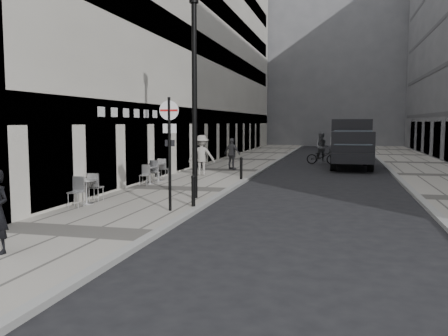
{
  "coord_description": "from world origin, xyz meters",
  "views": [
    {
      "loc": [
        4.25,
        -7.33,
        2.72
      ],
      "look_at": [
        0.98,
        5.99,
        1.4
      ],
      "focal_mm": 38.0,
      "sensor_mm": 36.0,
      "label": 1
    }
  ],
  "objects_px": {
    "panel_van": "(351,141)",
    "cyclist": "(322,152)",
    "lamppost": "(194,85)",
    "sign_post": "(169,138)"
  },
  "relations": [
    {
      "from": "panel_van",
      "to": "cyclist",
      "type": "bearing_deg",
      "value": 129.45
    },
    {
      "from": "lamppost",
      "to": "sign_post",
      "type": "bearing_deg",
      "value": -90.0
    },
    {
      "from": "sign_post",
      "to": "cyclist",
      "type": "xyz_separation_m",
      "value": [
        3.7,
        18.42,
        -1.44
      ]
    },
    {
      "from": "lamppost",
      "to": "cyclist",
      "type": "relative_size",
      "value": 3.33
    },
    {
      "from": "lamppost",
      "to": "cyclist",
      "type": "distance_m",
      "value": 16.68
    },
    {
      "from": "lamppost",
      "to": "cyclist",
      "type": "bearing_deg",
      "value": 76.95
    },
    {
      "from": "lamppost",
      "to": "panel_van",
      "type": "xyz_separation_m",
      "value": [
        5.46,
        13.89,
        -2.35
      ]
    },
    {
      "from": "lamppost",
      "to": "panel_van",
      "type": "bearing_deg",
      "value": 68.54
    },
    {
      "from": "sign_post",
      "to": "cyclist",
      "type": "distance_m",
      "value": 18.85
    },
    {
      "from": "cyclist",
      "to": "sign_post",
      "type": "bearing_deg",
      "value": -99.83
    }
  ]
}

